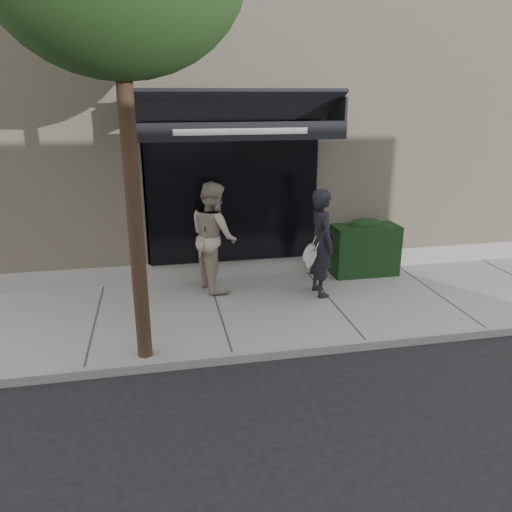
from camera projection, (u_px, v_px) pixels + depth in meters
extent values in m
plane|color=black|center=(331.00, 307.00, 8.82)|extent=(80.00, 80.00, 0.00)
cube|color=gray|center=(331.00, 304.00, 8.80)|extent=(20.00, 3.00, 0.12)
cube|color=gray|center=(367.00, 345.00, 7.35)|extent=(20.00, 0.10, 0.14)
cube|color=#BFAE92|center=(270.00, 128.00, 12.62)|extent=(14.00, 7.00, 5.50)
cube|color=gray|center=(304.00, 263.00, 10.32)|extent=(14.02, 0.42, 0.50)
cube|color=black|center=(233.00, 193.00, 9.42)|extent=(3.20, 0.30, 2.60)
cube|color=gray|center=(146.00, 195.00, 9.26)|extent=(0.08, 0.40, 2.60)
cube|color=gray|center=(311.00, 189.00, 9.86)|extent=(0.08, 0.40, 2.60)
cube|color=gray|center=(230.00, 119.00, 9.14)|extent=(3.36, 0.40, 0.12)
cube|color=black|center=(236.00, 106.00, 8.41)|extent=(3.60, 1.03, 0.55)
cube|color=black|center=(241.00, 131.00, 8.06)|extent=(3.60, 0.05, 0.30)
cube|color=white|center=(242.00, 132.00, 8.04)|extent=(2.20, 0.01, 0.10)
cube|color=black|center=(128.00, 111.00, 8.10)|extent=(0.04, 1.00, 0.45)
cube|color=black|center=(336.00, 110.00, 8.77)|extent=(0.04, 1.00, 0.45)
cube|color=black|center=(364.00, 249.00, 10.00)|extent=(1.30, 0.70, 1.00)
ellipsoid|color=black|center=(365.00, 225.00, 9.84)|extent=(0.71, 0.38, 0.27)
cylinder|color=black|center=(133.00, 194.00, 6.26)|extent=(0.20, 0.20, 4.80)
imported|color=black|center=(321.00, 243.00, 8.80)|extent=(0.50, 0.73, 1.92)
torus|color=silver|center=(309.00, 253.00, 8.57)|extent=(0.20, 0.33, 0.29)
cylinder|color=silver|center=(309.00, 253.00, 8.57)|extent=(0.17, 0.29, 0.25)
cylinder|color=silver|center=(309.00, 253.00, 8.57)|extent=(0.17, 0.05, 0.09)
cylinder|color=black|center=(309.00, 253.00, 8.57)|extent=(0.20, 0.07, 0.11)
torus|color=silver|center=(311.00, 259.00, 8.39)|extent=(0.15, 0.31, 0.29)
cylinder|color=silver|center=(311.00, 259.00, 8.39)|extent=(0.12, 0.27, 0.25)
cylinder|color=silver|center=(311.00, 259.00, 8.39)|extent=(0.17, 0.02, 0.09)
cylinder|color=black|center=(311.00, 259.00, 8.39)|extent=(0.20, 0.03, 0.11)
imported|color=#B0A28D|center=(214.00, 236.00, 9.07)|extent=(1.00, 1.15, 2.00)
torus|color=silver|center=(201.00, 249.00, 8.85)|extent=(0.13, 0.31, 0.30)
cylinder|color=silver|center=(201.00, 249.00, 8.85)|extent=(0.09, 0.28, 0.26)
cylinder|color=silver|center=(201.00, 249.00, 8.85)|extent=(0.18, 0.04, 0.06)
cylinder|color=black|center=(201.00, 249.00, 8.85)|extent=(0.20, 0.05, 0.08)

